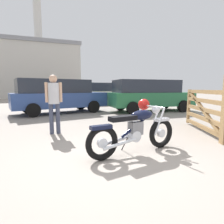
{
  "coord_description": "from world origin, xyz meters",
  "views": [
    {
      "loc": [
        -1.54,
        -2.77,
        1.29
      ],
      "look_at": [
        0.22,
        1.36,
        0.71
      ],
      "focal_mm": 29.25,
      "sensor_mm": 36.0,
      "label": 1
    }
  ],
  "objects_px": {
    "dark_sedan_left": "(58,95)",
    "timber_gate": "(208,110)",
    "red_hatchback_near": "(93,93)",
    "white_estate_far": "(45,94)",
    "silver_sedan_mid": "(149,95)",
    "bystander": "(54,98)",
    "vintage_motorcycle": "(136,129)"
  },
  "relations": [
    {
      "from": "dark_sedan_left",
      "to": "timber_gate",
      "type": "bearing_deg",
      "value": -71.87
    },
    {
      "from": "red_hatchback_near",
      "to": "white_estate_far",
      "type": "xyz_separation_m",
      "value": [
        -3.63,
        1.44,
        -0.1
      ]
    },
    {
      "from": "silver_sedan_mid",
      "to": "dark_sedan_left",
      "type": "relative_size",
      "value": 0.98
    },
    {
      "from": "dark_sedan_left",
      "to": "red_hatchback_near",
      "type": "height_order",
      "value": "same"
    },
    {
      "from": "timber_gate",
      "to": "bystander",
      "type": "distance_m",
      "value": 4.32
    },
    {
      "from": "timber_gate",
      "to": "silver_sedan_mid",
      "type": "relative_size",
      "value": 0.48
    },
    {
      "from": "vintage_motorcycle",
      "to": "white_estate_far",
      "type": "bearing_deg",
      "value": 87.58
    },
    {
      "from": "dark_sedan_left",
      "to": "red_hatchback_near",
      "type": "distance_m",
      "value": 5.64
    },
    {
      "from": "red_hatchback_near",
      "to": "white_estate_far",
      "type": "distance_m",
      "value": 3.91
    },
    {
      "from": "bystander",
      "to": "dark_sedan_left",
      "type": "height_order",
      "value": "dark_sedan_left"
    },
    {
      "from": "vintage_motorcycle",
      "to": "timber_gate",
      "type": "xyz_separation_m",
      "value": [
        2.6,
        0.5,
        0.21
      ]
    },
    {
      "from": "bystander",
      "to": "white_estate_far",
      "type": "xyz_separation_m",
      "value": [
        0.31,
        10.56,
        -0.18
      ]
    },
    {
      "from": "timber_gate",
      "to": "white_estate_far",
      "type": "xyz_separation_m",
      "value": [
        -3.63,
        12.3,
        0.13
      ]
    },
    {
      "from": "timber_gate",
      "to": "red_hatchback_near",
      "type": "bearing_deg",
      "value": 26.11
    },
    {
      "from": "white_estate_far",
      "to": "vintage_motorcycle",
      "type": "bearing_deg",
      "value": 95.41
    },
    {
      "from": "vintage_motorcycle",
      "to": "bystander",
      "type": "bearing_deg",
      "value": 113.86
    },
    {
      "from": "bystander",
      "to": "red_hatchback_near",
      "type": "distance_m",
      "value": 9.93
    },
    {
      "from": "timber_gate",
      "to": "silver_sedan_mid",
      "type": "xyz_separation_m",
      "value": [
        1.49,
        5.01,
        0.24
      ]
    },
    {
      "from": "vintage_motorcycle",
      "to": "red_hatchback_near",
      "type": "bearing_deg",
      "value": 70.08
    },
    {
      "from": "bystander",
      "to": "silver_sedan_mid",
      "type": "height_order",
      "value": "silver_sedan_mid"
    },
    {
      "from": "vintage_motorcycle",
      "to": "red_hatchback_near",
      "type": "distance_m",
      "value": 11.66
    },
    {
      "from": "bystander",
      "to": "timber_gate",
      "type": "bearing_deg",
      "value": -109.52
    },
    {
      "from": "timber_gate",
      "to": "bystander",
      "type": "relative_size",
      "value": 1.41
    },
    {
      "from": "timber_gate",
      "to": "white_estate_far",
      "type": "height_order",
      "value": "white_estate_far"
    },
    {
      "from": "vintage_motorcycle",
      "to": "bystander",
      "type": "xyz_separation_m",
      "value": [
        -1.34,
        2.24,
        0.53
      ]
    },
    {
      "from": "red_hatchback_near",
      "to": "vintage_motorcycle",
      "type": "bearing_deg",
      "value": 75.97
    },
    {
      "from": "vintage_motorcycle",
      "to": "white_estate_far",
      "type": "height_order",
      "value": "white_estate_far"
    },
    {
      "from": "timber_gate",
      "to": "bystander",
      "type": "xyz_separation_m",
      "value": [
        -3.94,
        1.74,
        0.32
      ]
    },
    {
      "from": "vintage_motorcycle",
      "to": "dark_sedan_left",
      "type": "height_order",
      "value": "dark_sedan_left"
    },
    {
      "from": "vintage_motorcycle",
      "to": "bystander",
      "type": "relative_size",
      "value": 1.25
    },
    {
      "from": "silver_sedan_mid",
      "to": "bystander",
      "type": "bearing_deg",
      "value": -143.63
    },
    {
      "from": "white_estate_far",
      "to": "bystander",
      "type": "bearing_deg",
      "value": 89.12
    }
  ]
}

